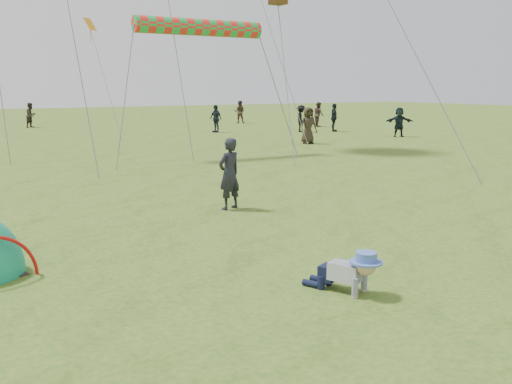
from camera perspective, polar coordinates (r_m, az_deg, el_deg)
ground at (r=7.62m, az=1.47°, el=-10.90°), size 140.00×140.00×0.00m
crawling_toddler at (r=7.93m, az=9.38°, el=-7.76°), size 0.85×0.98×0.62m
standing_adult at (r=12.96m, az=-2.69°, el=1.82°), size 0.68×0.54×1.64m
crowd_person_1 at (r=41.63m, az=-21.57°, el=7.16°), size 1.03×1.00×1.67m
crowd_person_2 at (r=34.80m, az=-4.05°, el=7.33°), size 0.62×1.04×1.66m
crowd_person_3 at (r=35.05m, az=4.53°, el=7.33°), size 1.14×1.20×1.63m
crowd_person_7 at (r=39.87m, az=6.29°, el=7.73°), size 0.89×1.00×1.69m
crowd_person_8 at (r=35.65m, az=7.81°, el=7.39°), size 0.89×1.07×1.72m
crowd_person_10 at (r=27.98m, az=5.25°, el=6.64°), size 0.94×0.68×1.77m
crowd_person_11 at (r=32.64m, az=14.13°, el=6.80°), size 1.52×1.22×1.62m
crowd_person_13 at (r=43.44m, az=-1.65°, el=8.02°), size 1.04×1.00×1.69m
rainbow_tube_kite at (r=22.94m, az=-5.67°, el=16.07°), size 5.23×0.64×0.64m
diamond_kite_8 at (r=35.51m, az=-16.27°, el=15.81°), size 0.87×0.87×0.71m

